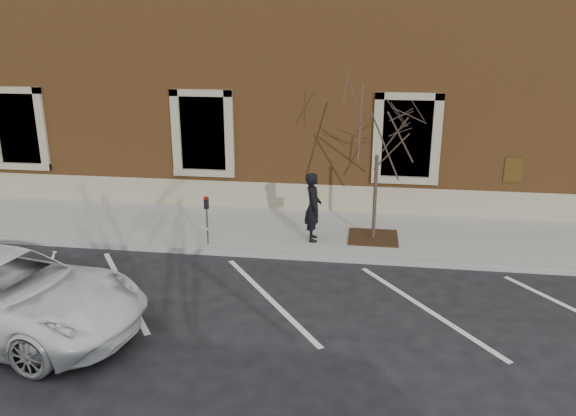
% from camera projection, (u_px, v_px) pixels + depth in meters
% --- Properties ---
extents(ground, '(120.00, 120.00, 0.00)m').
position_uv_depth(ground, '(284.00, 258.00, 13.81)').
color(ground, '#28282B').
rests_on(ground, ground).
extents(sidewalk_near, '(40.00, 3.50, 0.15)m').
position_uv_depth(sidewalk_near, '(294.00, 231.00, 15.43)').
color(sidewalk_near, '#A9A79F').
rests_on(sidewalk_near, ground).
extents(curb_near, '(40.00, 0.12, 0.15)m').
position_uv_depth(curb_near, '(284.00, 256.00, 13.74)').
color(curb_near, '#9E9E99').
rests_on(curb_near, ground).
extents(parking_stripes, '(28.00, 4.40, 0.01)m').
position_uv_depth(parking_stripes, '(269.00, 298.00, 11.73)').
color(parking_stripes, silver).
rests_on(parking_stripes, ground).
extents(building_civic, '(40.00, 8.62, 8.00)m').
position_uv_depth(building_civic, '(317.00, 70.00, 19.90)').
color(building_civic, brown).
rests_on(building_civic, ground).
extents(man, '(0.52, 0.71, 1.79)m').
position_uv_depth(man, '(313.00, 207.00, 14.32)').
color(man, black).
rests_on(man, sidewalk_near).
extents(parking_meter, '(0.11, 0.09, 1.26)m').
position_uv_depth(parking_meter, '(207.00, 212.00, 14.00)').
color(parking_meter, '#595B60').
rests_on(parking_meter, sidewalk_near).
extents(tree_grate, '(1.28, 1.28, 0.03)m').
position_uv_depth(tree_grate, '(373.00, 237.00, 14.70)').
color(tree_grate, '#3F2514').
rests_on(tree_grate, sidewalk_near).
extents(sapling, '(2.41, 2.41, 4.01)m').
position_uv_depth(sapling, '(378.00, 132.00, 13.86)').
color(sapling, '#423128').
rests_on(sapling, sidewalk_near).
extents(white_truck, '(5.64, 3.26, 1.48)m').
position_uv_depth(white_truck, '(3.00, 294.00, 10.26)').
color(white_truck, white).
rests_on(white_truck, ground).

